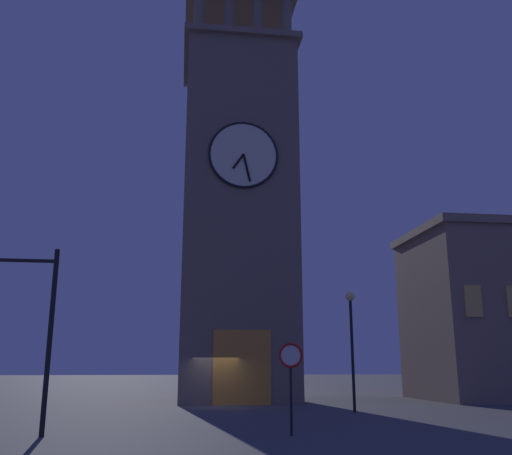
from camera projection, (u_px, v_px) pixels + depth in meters
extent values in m
plane|color=#4C4C51|center=(216.00, 406.00, 29.34)|extent=(200.00, 200.00, 0.00)
cube|color=#75665B|center=(237.00, 220.00, 36.20)|extent=(6.90, 7.03, 22.44)
cube|color=#75665B|center=(238.00, 61.00, 38.93)|extent=(7.50, 7.63, 0.40)
cylinder|color=#75665B|center=(286.00, 16.00, 36.93)|extent=(0.70, 0.70, 3.31)
cylinder|color=#75665B|center=(258.00, 13.00, 36.69)|extent=(0.70, 0.70, 3.31)
cylinder|color=#75665B|center=(229.00, 11.00, 36.45)|extent=(0.70, 0.70, 3.31)
cylinder|color=#75665B|center=(199.00, 9.00, 36.21)|extent=(0.70, 0.70, 3.31)
cylinder|color=#75665B|center=(272.00, 62.00, 42.54)|extent=(0.70, 0.70, 3.31)
cylinder|color=#75665B|center=(247.00, 60.00, 42.30)|extent=(0.70, 0.70, 3.31)
cylinder|color=#75665B|center=(222.00, 58.00, 42.06)|extent=(0.70, 0.70, 3.31)
cylinder|color=#75665B|center=(197.00, 56.00, 41.82)|extent=(0.70, 0.70, 3.31)
cube|color=#75665B|center=(239.00, 14.00, 39.82)|extent=(7.50, 7.63, 0.40)
cylinder|color=silver|center=(243.00, 155.00, 33.50)|extent=(4.07, 0.12, 4.07)
torus|color=black|center=(243.00, 155.00, 33.48)|extent=(4.23, 0.16, 4.23)
cube|color=black|center=(238.00, 161.00, 33.25)|extent=(0.73, 0.06, 0.99)
cube|color=black|center=(247.00, 168.00, 33.23)|extent=(0.51, 0.06, 1.71)
cube|color=orange|center=(242.00, 367.00, 30.66)|extent=(3.20, 0.24, 4.00)
cube|color=#E0B259|center=(473.00, 301.00, 31.73)|extent=(1.00, 0.12, 1.80)
cylinder|color=black|center=(50.00, 340.00, 17.42)|extent=(0.16, 0.16, 5.73)
cylinder|color=black|center=(3.00, 260.00, 17.80)|extent=(3.28, 0.12, 0.12)
cylinder|color=black|center=(353.00, 356.00, 26.05)|extent=(0.14, 0.14, 5.06)
sphere|color=#F9DB8C|center=(350.00, 296.00, 26.71)|extent=(0.44, 0.44, 0.44)
cylinder|color=black|center=(291.00, 393.00, 17.32)|extent=(0.08, 0.08, 2.50)
cylinder|color=white|center=(291.00, 355.00, 17.55)|extent=(0.70, 0.04, 0.70)
torus|color=red|center=(291.00, 355.00, 17.53)|extent=(0.78, 0.08, 0.78)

